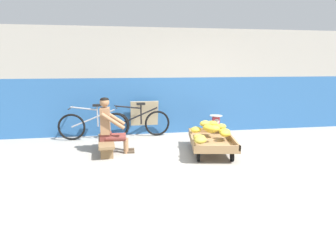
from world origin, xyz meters
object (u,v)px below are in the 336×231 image
bicycle_far_left (137,123)px  bicycle_near_left (93,125)px  vendor_seated (110,125)px  shopping_bag (226,138)px  banana_cart (212,142)px  low_bench (106,143)px  sign_board (144,118)px  plastic_crate (215,133)px  weighing_scale (216,121)px

bicycle_far_left → bicycle_near_left: bearing=-176.5°
vendor_seated → shopping_bag: size_ratio=4.75×
banana_cart → bicycle_near_left: bearing=149.0°
low_bench → banana_cart: bearing=-9.9°
banana_cart → shopping_bag: banana_cart is taller
sign_board → bicycle_near_left: bearing=-165.8°
shopping_bag → sign_board: bearing=147.6°
sign_board → vendor_seated: bearing=-119.9°
low_bench → bicycle_far_left: size_ratio=0.68×
low_bench → bicycle_near_left: 1.17m
vendor_seated → plastic_crate: vendor_seated is taller
low_bench → plastic_crate: bearing=13.6°
banana_cart → vendor_seated: size_ratio=1.37×
weighing_scale → bicycle_far_left: bicycle_far_left is taller
bicycle_near_left → bicycle_far_left: bearing=3.5°
plastic_crate → low_bench: bearing=-166.4°
sign_board → shopping_bag: bearing=-32.4°
low_bench → bicycle_near_left: size_ratio=0.67×
weighing_scale → bicycle_far_left: 1.92m
low_bench → bicycle_near_left: bicycle_near_left is taller
banana_cart → sign_board: (-1.21, 1.79, 0.20)m
sign_board → banana_cart: bearing=-55.9°
banana_cart → low_bench: 2.15m
banana_cart → weighing_scale: (0.42, 0.98, 0.21)m
sign_board → weighing_scale: bearing=-26.3°
weighing_scale → bicycle_near_left: bearing=170.3°
vendor_seated → shopping_bag: bearing=6.4°
low_bench → plastic_crate: plastic_crate is taller
vendor_seated → bicycle_near_left: 1.21m
low_bench → bicycle_near_left: (-0.34, 1.11, 0.15)m
plastic_crate → sign_board: (-1.63, 0.81, 0.29)m
bicycle_near_left → bicycle_far_left: 1.04m
vendor_seated → plastic_crate: (2.45, 0.62, -0.42)m
sign_board → shopping_bag: (1.78, -1.13, -0.32)m
vendor_seated → bicycle_far_left: bearing=62.4°
plastic_crate → weighing_scale: bearing=-90.0°
bicycle_near_left → shopping_bag: (3.03, -0.81, -0.23)m
vendor_seated → sign_board: 1.65m
plastic_crate → bicycle_far_left: size_ratio=0.22×
bicycle_far_left → sign_board: 0.34m
bicycle_far_left → low_bench: bearing=-120.9°
weighing_scale → shopping_bag: 0.49m
sign_board → shopping_bag: sign_board is taller
bicycle_near_left → shopping_bag: 3.15m
bicycle_near_left → bicycle_far_left: (1.04, 0.06, 0.00)m
plastic_crate → sign_board: sign_board is taller
sign_board → plastic_crate: bearing=-26.3°
vendor_seated → bicycle_far_left: (0.61, 1.17, -0.21)m
banana_cart → vendor_seated: 2.09m
banana_cart → weighing_scale: bearing=66.8°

